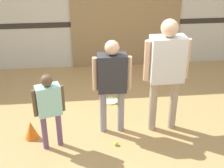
{
  "coord_description": "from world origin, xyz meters",
  "views": [
    {
      "loc": [
        -0.59,
        -4.2,
        3.04
      ],
      "look_at": [
        -0.17,
        0.0,
        0.86
      ],
      "focal_mm": 50.0,
      "sensor_mm": 36.0,
      "label": 1
    }
  ],
  "objects_px": {
    "racket_spare_on_floor": "(111,101)",
    "racket_second_spare": "(48,106)",
    "tennis_ball_near_instructor": "(116,143)",
    "person_student_left": "(49,104)",
    "person_instructor": "(112,78)",
    "person_student_right": "(167,65)",
    "tennis_ball_by_spare_racket": "(123,93)",
    "training_cone": "(31,130)"
  },
  "relations": [
    {
      "from": "person_instructor",
      "to": "racket_spare_on_floor",
      "type": "relative_size",
      "value": 3.2
    },
    {
      "from": "person_student_right",
      "to": "racket_second_spare",
      "type": "relative_size",
      "value": 3.5
    },
    {
      "from": "tennis_ball_near_instructor",
      "to": "person_student_left",
      "type": "bearing_deg",
      "value": 175.16
    },
    {
      "from": "person_instructor",
      "to": "racket_spare_on_floor",
      "type": "height_order",
      "value": "person_instructor"
    },
    {
      "from": "person_student_right",
      "to": "tennis_ball_near_instructor",
      "type": "height_order",
      "value": "person_student_right"
    },
    {
      "from": "racket_second_spare",
      "to": "tennis_ball_near_instructor",
      "type": "relative_size",
      "value": 7.99
    },
    {
      "from": "person_instructor",
      "to": "racket_spare_on_floor",
      "type": "bearing_deg",
      "value": 86.17
    },
    {
      "from": "person_student_right",
      "to": "tennis_ball_near_instructor",
      "type": "relative_size",
      "value": 27.98
    },
    {
      "from": "racket_spare_on_floor",
      "to": "racket_second_spare",
      "type": "relative_size",
      "value": 0.92
    },
    {
      "from": "person_student_right",
      "to": "racket_second_spare",
      "type": "height_order",
      "value": "person_student_right"
    },
    {
      "from": "tennis_ball_near_instructor",
      "to": "tennis_ball_by_spare_racket",
      "type": "bearing_deg",
      "value": 78.7
    },
    {
      "from": "person_instructor",
      "to": "racket_spare_on_floor",
      "type": "xyz_separation_m",
      "value": [
        0.07,
        0.92,
        -0.95
      ]
    },
    {
      "from": "racket_spare_on_floor",
      "to": "training_cone",
      "type": "relative_size",
      "value": 1.6
    },
    {
      "from": "person_instructor",
      "to": "racket_second_spare",
      "type": "xyz_separation_m",
      "value": [
        -1.11,
        0.88,
        -0.95
      ]
    },
    {
      "from": "racket_spare_on_floor",
      "to": "tennis_ball_by_spare_racket",
      "type": "relative_size",
      "value": 7.37
    },
    {
      "from": "racket_spare_on_floor",
      "to": "racket_second_spare",
      "type": "distance_m",
      "value": 1.19
    },
    {
      "from": "person_student_right",
      "to": "tennis_ball_near_instructor",
      "type": "bearing_deg",
      "value": 24.14
    },
    {
      "from": "racket_second_spare",
      "to": "training_cone",
      "type": "height_order",
      "value": "training_cone"
    },
    {
      "from": "person_student_right",
      "to": "person_student_left",
      "type": "bearing_deg",
      "value": 8.28
    },
    {
      "from": "person_student_left",
      "to": "tennis_ball_by_spare_racket",
      "type": "distance_m",
      "value": 2.1
    },
    {
      "from": "racket_spare_on_floor",
      "to": "racket_second_spare",
      "type": "height_order",
      "value": "same"
    },
    {
      "from": "person_instructor",
      "to": "person_student_right",
      "type": "height_order",
      "value": "person_student_right"
    },
    {
      "from": "person_instructor",
      "to": "person_student_left",
      "type": "xyz_separation_m",
      "value": [
        -0.94,
        -0.32,
        -0.21
      ]
    },
    {
      "from": "racket_spare_on_floor",
      "to": "person_student_left",
      "type": "bearing_deg",
      "value": -77.65
    },
    {
      "from": "person_student_right",
      "to": "tennis_ball_by_spare_racket",
      "type": "height_order",
      "value": "person_student_right"
    },
    {
      "from": "racket_spare_on_floor",
      "to": "person_student_right",
      "type": "bearing_deg",
      "value": -0.0
    },
    {
      "from": "tennis_ball_near_instructor",
      "to": "training_cone",
      "type": "bearing_deg",
      "value": 166.17
    },
    {
      "from": "person_student_left",
      "to": "racket_second_spare",
      "type": "relative_size",
      "value": 2.29
    },
    {
      "from": "person_student_left",
      "to": "person_student_right",
      "type": "relative_size",
      "value": 0.65
    },
    {
      "from": "tennis_ball_by_spare_racket",
      "to": "training_cone",
      "type": "relative_size",
      "value": 0.22
    },
    {
      "from": "person_student_left",
      "to": "racket_spare_on_floor",
      "type": "xyz_separation_m",
      "value": [
        1.01,
        1.24,
        -0.74
      ]
    },
    {
      "from": "person_student_right",
      "to": "training_cone",
      "type": "height_order",
      "value": "person_student_right"
    },
    {
      "from": "racket_second_spare",
      "to": "tennis_ball_near_instructor",
      "type": "bearing_deg",
      "value": -16.59
    },
    {
      "from": "tennis_ball_near_instructor",
      "to": "training_cone",
      "type": "height_order",
      "value": "training_cone"
    },
    {
      "from": "person_student_left",
      "to": "training_cone",
      "type": "relative_size",
      "value": 3.99
    },
    {
      "from": "person_student_right",
      "to": "training_cone",
      "type": "xyz_separation_m",
      "value": [
        -2.11,
        -0.06,
        -0.99
      ]
    },
    {
      "from": "person_instructor",
      "to": "person_student_left",
      "type": "bearing_deg",
      "value": -160.29
    },
    {
      "from": "racket_spare_on_floor",
      "to": "racket_second_spare",
      "type": "xyz_separation_m",
      "value": [
        -1.19,
        -0.05,
        0.0
      ]
    },
    {
      "from": "person_student_right",
      "to": "racket_spare_on_floor",
      "type": "bearing_deg",
      "value": -52.97
    },
    {
      "from": "person_instructor",
      "to": "racket_second_spare",
      "type": "height_order",
      "value": "person_instructor"
    },
    {
      "from": "person_instructor",
      "to": "tennis_ball_by_spare_racket",
      "type": "xyz_separation_m",
      "value": [
        0.34,
        1.19,
        -0.93
      ]
    },
    {
      "from": "person_student_left",
      "to": "tennis_ball_near_instructor",
      "type": "bearing_deg",
      "value": -21.38
    }
  ]
}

